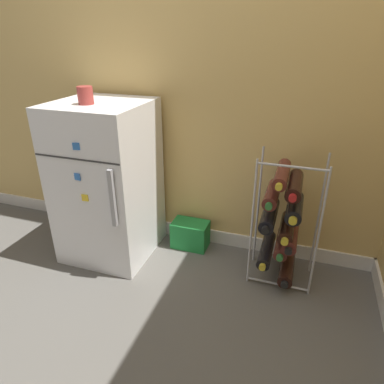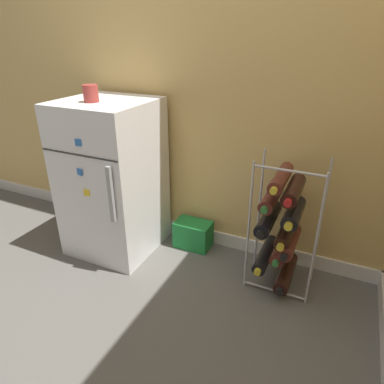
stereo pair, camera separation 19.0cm
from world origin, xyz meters
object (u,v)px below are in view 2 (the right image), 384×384
at_px(mini_fridge, 113,178).
at_px(soda_box, 193,234).
at_px(wine_rack, 282,227).
at_px(fridge_top_cup, 91,93).

relative_size(mini_fridge, soda_box, 4.09).
distance_m(mini_fridge, wine_rack, 1.03).
bearing_deg(mini_fridge, soda_box, 21.61).
distance_m(wine_rack, soda_box, 0.64).
bearing_deg(wine_rack, fridge_top_cup, -172.97).
distance_m(mini_fridge, fridge_top_cup, 0.52).
distance_m(mini_fridge, soda_box, 0.62).
bearing_deg(mini_fridge, fridge_top_cup, -106.73).
relative_size(mini_fridge, wine_rack, 1.28).
bearing_deg(fridge_top_cup, soda_box, 28.23).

